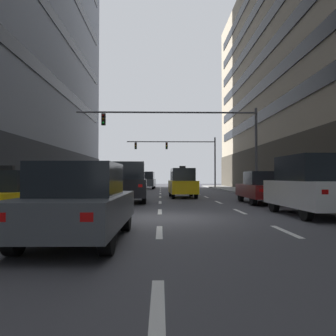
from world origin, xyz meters
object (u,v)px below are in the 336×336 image
object	(u,v)px
taxi_driving_2	(101,181)
taxi_driving_5	(9,196)
car_driving_4	(147,180)
car_parked_2	(262,188)
pedestrian_0	(249,181)
car_parked_1	(310,186)
traffic_signal_1	(183,151)
traffic_signal_0	(197,131)
car_driving_3	(129,182)
car_driving_0	(80,203)
taxi_driving_1	(182,183)

from	to	relation	value
taxi_driving_2	taxi_driving_5	xyz separation A→B (m)	(-0.12, -16.15, -0.30)
car_driving_4	taxi_driving_5	xyz separation A→B (m)	(-3.40, -29.04, -0.24)
car_parked_2	pedestrian_0	world-z (taller)	pedestrian_0
taxi_driving_2	taxi_driving_5	size ratio (longest dim) A/B	1.06
car_parked_1	traffic_signal_1	distance (m)	30.26
pedestrian_0	car_parked_2	bearing A→B (deg)	-100.47
car_driving_4	taxi_driving_5	size ratio (longest dim) A/B	1.00
taxi_driving_2	traffic_signal_0	bearing A→B (deg)	-25.16
car_driving_3	car_parked_2	distance (m)	7.28
car_driving_4	traffic_signal_1	world-z (taller)	traffic_signal_1
car_driving_0	traffic_signal_0	xyz separation A→B (m)	(4.34, 16.40, 3.91)
car_parked_1	traffic_signal_0	bearing A→B (deg)	103.67
car_driving_0	traffic_signal_1	size ratio (longest dim) A/B	0.41
taxi_driving_1	traffic_signal_1	size ratio (longest dim) A/B	0.37
taxi_driving_1	traffic_signal_0	size ratio (longest dim) A/B	0.32
car_driving_4	traffic_signal_1	size ratio (longest dim) A/B	0.39
taxi_driving_1	car_parked_2	xyz separation A→B (m)	(3.92, -5.35, -0.16)
pedestrian_0	traffic_signal_1	bearing A→B (deg)	104.69
taxi_driving_1	traffic_signal_0	xyz separation A→B (m)	(1.06, 0.71, 3.75)
car_parked_1	car_parked_2	size ratio (longest dim) A/B	1.00
car_driving_0	car_parked_2	world-z (taller)	car_parked_2
car_driving_0	pedestrian_0	world-z (taller)	pedestrian_0
car_parked_1	pedestrian_0	bearing A→B (deg)	83.72
taxi_driving_5	pedestrian_0	xyz separation A→B (m)	(12.00, 15.02, 0.29)
car_driving_3	car_parked_1	world-z (taller)	car_driving_3
traffic_signal_1	pedestrian_0	distance (m)	16.72
taxi_driving_1	traffic_signal_0	distance (m)	3.96
taxi_driving_5	car_parked_1	size ratio (longest dim) A/B	0.95
taxi_driving_2	traffic_signal_0	size ratio (longest dim) A/B	0.35
car_parked_2	traffic_signal_1	bearing A→B (deg)	96.09
pedestrian_0	traffic_signal_0	bearing A→B (deg)	-151.72
car_driving_0	traffic_signal_0	distance (m)	17.41
traffic_signal_1	car_parked_2	bearing A→B (deg)	-83.91
taxi_driving_2	taxi_driving_5	distance (m)	16.15
car_driving_4	traffic_signal_0	size ratio (longest dim) A/B	0.33
car_driving_0	taxi_driving_2	xyz separation A→B (m)	(-3.13, 19.91, 0.25)
car_driving_3	traffic_signal_0	world-z (taller)	traffic_signal_0
car_driving_4	car_parked_1	distance (m)	29.03
taxi_driving_2	traffic_signal_1	xyz separation A→B (m)	(7.75, 14.66, 3.61)
car_driving_4	pedestrian_0	world-z (taller)	car_driving_4
car_parked_2	pedestrian_0	size ratio (longest dim) A/B	2.80
car_parked_2	traffic_signal_1	xyz separation A→B (m)	(-2.58, 24.22, 3.86)
car_driving_4	taxi_driving_1	bearing A→B (deg)	-79.65
taxi_driving_2	taxi_driving_5	world-z (taller)	taxi_driving_2
car_parked_1	traffic_signal_1	bearing A→B (deg)	94.93
car_parked_2	car_driving_0	bearing A→B (deg)	-124.84
taxi_driving_2	pedestrian_0	world-z (taller)	taxi_driving_2
car_driving_3	car_parked_2	world-z (taller)	car_driving_3
car_driving_0	taxi_driving_1	world-z (taller)	taxi_driving_1
taxi_driving_1	car_driving_0	bearing A→B (deg)	-101.80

